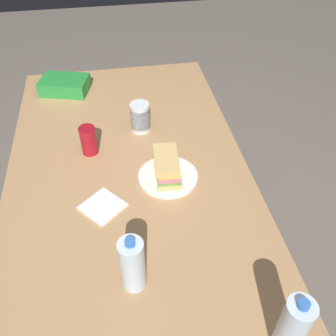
{
  "coord_description": "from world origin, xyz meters",
  "views": [
    {
      "loc": [
        -1.09,
        0.03,
        1.75
      ],
      "look_at": [
        -0.07,
        -0.15,
        0.8
      ],
      "focal_mm": 40.11,
      "sensor_mm": 36.0,
      "label": 1
    }
  ],
  "objects_px": {
    "dining_table": "(130,185)",
    "water_bottle_tall": "(132,264)",
    "soda_can_red": "(89,140)",
    "chip_bag": "(65,85)",
    "sandwich": "(167,167)",
    "plastic_cup_stack": "(140,117)",
    "paper_plate": "(168,176)",
    "water_bottle_spare": "(293,327)"
  },
  "relations": [
    {
      "from": "dining_table",
      "to": "water_bottle_tall",
      "type": "distance_m",
      "value": 0.53
    },
    {
      "from": "dining_table",
      "to": "soda_can_red",
      "type": "height_order",
      "value": "soda_can_red"
    },
    {
      "from": "paper_plate",
      "to": "soda_can_red",
      "type": "distance_m",
      "value": 0.36
    },
    {
      "from": "paper_plate",
      "to": "water_bottle_spare",
      "type": "xyz_separation_m",
      "value": [
        -0.67,
        -0.19,
        0.1
      ]
    },
    {
      "from": "sandwich",
      "to": "plastic_cup_stack",
      "type": "xyz_separation_m",
      "value": [
        0.32,
        0.07,
        0.01
      ]
    },
    {
      "from": "sandwich",
      "to": "water_bottle_spare",
      "type": "distance_m",
      "value": 0.7
    },
    {
      "from": "plastic_cup_stack",
      "to": "water_bottle_spare",
      "type": "height_order",
      "value": "water_bottle_spare"
    },
    {
      "from": "plastic_cup_stack",
      "to": "chip_bag",
      "type": "bearing_deg",
      "value": 41.39
    },
    {
      "from": "soda_can_red",
      "to": "sandwich",
      "type": "bearing_deg",
      "value": -124.78
    },
    {
      "from": "chip_bag",
      "to": "soda_can_red",
      "type": "bearing_deg",
      "value": -61.15
    },
    {
      "from": "water_bottle_spare",
      "to": "chip_bag",
      "type": "bearing_deg",
      "value": 23.54
    },
    {
      "from": "chip_bag",
      "to": "plastic_cup_stack",
      "type": "height_order",
      "value": "plastic_cup_stack"
    },
    {
      "from": "dining_table",
      "to": "water_bottle_spare",
      "type": "xyz_separation_m",
      "value": [
        -0.74,
        -0.34,
        0.19
      ]
    },
    {
      "from": "dining_table",
      "to": "chip_bag",
      "type": "xyz_separation_m",
      "value": [
        0.63,
        0.26,
        0.12
      ]
    },
    {
      "from": "chip_bag",
      "to": "water_bottle_spare",
      "type": "bearing_deg",
      "value": -50.52
    },
    {
      "from": "sandwich",
      "to": "chip_bag",
      "type": "bearing_deg",
      "value": 29.84
    },
    {
      "from": "paper_plate",
      "to": "soda_can_red",
      "type": "xyz_separation_m",
      "value": [
        0.2,
        0.29,
        0.06
      ]
    },
    {
      "from": "paper_plate",
      "to": "chip_bag",
      "type": "relative_size",
      "value": 0.99
    },
    {
      "from": "sandwich",
      "to": "plastic_cup_stack",
      "type": "relative_size",
      "value": 1.44
    },
    {
      "from": "sandwich",
      "to": "chip_bag",
      "type": "height_order",
      "value": "sandwich"
    },
    {
      "from": "chip_bag",
      "to": "water_bottle_spare",
      "type": "distance_m",
      "value": 1.5
    },
    {
      "from": "water_bottle_tall",
      "to": "dining_table",
      "type": "bearing_deg",
      "value": -3.03
    },
    {
      "from": "sandwich",
      "to": "chip_bag",
      "type": "relative_size",
      "value": 0.82
    },
    {
      "from": "chip_bag",
      "to": "plastic_cup_stack",
      "type": "bearing_deg",
      "value": -32.67
    },
    {
      "from": "dining_table",
      "to": "water_bottle_spare",
      "type": "bearing_deg",
      "value": -155.36
    },
    {
      "from": "dining_table",
      "to": "water_bottle_spare",
      "type": "distance_m",
      "value": 0.84
    },
    {
      "from": "paper_plate",
      "to": "plastic_cup_stack",
      "type": "xyz_separation_m",
      "value": [
        0.32,
        0.07,
        0.06
      ]
    },
    {
      "from": "plastic_cup_stack",
      "to": "dining_table",
      "type": "bearing_deg",
      "value": 162.4
    },
    {
      "from": "paper_plate",
      "to": "dining_table",
      "type": "bearing_deg",
      "value": 63.15
    },
    {
      "from": "sandwich",
      "to": "water_bottle_tall",
      "type": "bearing_deg",
      "value": 158.14
    },
    {
      "from": "plastic_cup_stack",
      "to": "water_bottle_spare",
      "type": "distance_m",
      "value": 1.03
    },
    {
      "from": "water_bottle_tall",
      "to": "water_bottle_spare",
      "type": "xyz_separation_m",
      "value": [
        -0.24,
        -0.37,
        0.01
      ]
    },
    {
      "from": "dining_table",
      "to": "chip_bag",
      "type": "relative_size",
      "value": 7.23
    },
    {
      "from": "sandwich",
      "to": "chip_bag",
      "type": "distance_m",
      "value": 0.81
    },
    {
      "from": "dining_table",
      "to": "water_bottle_tall",
      "type": "bearing_deg",
      "value": 176.97
    },
    {
      "from": "dining_table",
      "to": "plastic_cup_stack",
      "type": "xyz_separation_m",
      "value": [
        0.25,
        -0.08,
        0.15
      ]
    },
    {
      "from": "dining_table",
      "to": "water_bottle_tall",
      "type": "relative_size",
      "value": 8.16
    },
    {
      "from": "dining_table",
      "to": "soda_can_red",
      "type": "distance_m",
      "value": 0.24
    },
    {
      "from": "soda_can_red",
      "to": "paper_plate",
      "type": "bearing_deg",
      "value": -125.15
    },
    {
      "from": "soda_can_red",
      "to": "water_bottle_tall",
      "type": "distance_m",
      "value": 0.64
    },
    {
      "from": "paper_plate",
      "to": "sandwich",
      "type": "relative_size",
      "value": 1.21
    },
    {
      "from": "plastic_cup_stack",
      "to": "soda_can_red",
      "type": "bearing_deg",
      "value": 118.32
    }
  ]
}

